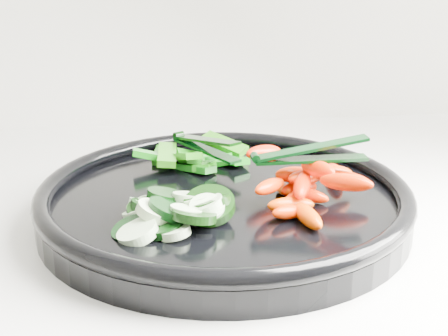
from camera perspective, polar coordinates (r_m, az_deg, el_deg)
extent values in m
cube|color=silver|center=(0.70, -7.48, -3.72)|extent=(2.02, 0.62, 0.03)
cylinder|color=black|center=(0.63, 0.00, -3.63)|extent=(0.47, 0.47, 0.02)
torus|color=black|center=(0.63, 0.00, -2.07)|extent=(0.48, 0.48, 0.02)
cylinder|color=black|center=(0.55, -8.38, -5.57)|extent=(0.05, 0.05, 0.02)
cylinder|color=beige|center=(0.54, -7.90, -5.89)|extent=(0.05, 0.05, 0.02)
cylinder|color=black|center=(0.59, -6.64, -3.83)|extent=(0.06, 0.06, 0.03)
cylinder|color=beige|center=(0.60, -7.36, -3.35)|extent=(0.04, 0.04, 0.02)
cylinder|color=black|center=(0.58, -7.08, -4.16)|extent=(0.04, 0.04, 0.02)
cylinder|color=beige|center=(0.59, -7.58, -3.80)|extent=(0.04, 0.04, 0.02)
cylinder|color=black|center=(0.55, -5.55, -5.51)|extent=(0.05, 0.05, 0.02)
cylinder|color=beige|center=(0.54, -4.53, -5.85)|extent=(0.03, 0.03, 0.02)
cylinder|color=black|center=(0.60, -6.07, -3.33)|extent=(0.06, 0.06, 0.02)
cylinder|color=beige|center=(0.60, -7.13, -3.42)|extent=(0.04, 0.04, 0.01)
cylinder|color=black|center=(0.58, -6.77, -4.02)|extent=(0.06, 0.06, 0.02)
cylinder|color=#D0F2C1|center=(0.60, -6.74, -3.43)|extent=(0.04, 0.04, 0.01)
cylinder|color=black|center=(0.59, -6.05, -3.66)|extent=(0.05, 0.05, 0.03)
cylinder|color=beige|center=(0.58, -7.70, -4.01)|extent=(0.05, 0.05, 0.02)
cylinder|color=black|center=(0.57, -1.00, -3.25)|extent=(0.04, 0.04, 0.02)
cylinder|color=#CCEDBD|center=(0.57, -1.69, -3.54)|extent=(0.05, 0.05, 0.03)
cylinder|color=black|center=(0.59, -5.34, -2.50)|extent=(0.05, 0.05, 0.02)
cylinder|color=#D7FAC8|center=(0.59, -3.31, -2.71)|extent=(0.04, 0.04, 0.01)
cylinder|color=black|center=(0.56, -5.04, -3.86)|extent=(0.05, 0.05, 0.03)
cylinder|color=#DDEFBF|center=(0.56, -6.37, -3.97)|extent=(0.04, 0.05, 0.02)
cylinder|color=black|center=(0.57, -1.37, -3.43)|extent=(0.06, 0.06, 0.03)
cylinder|color=beige|center=(0.56, -1.56, -3.74)|extent=(0.04, 0.04, 0.03)
cylinder|color=black|center=(0.58, -1.55, -3.13)|extent=(0.06, 0.06, 0.02)
cylinder|color=beige|center=(0.58, -2.47, -3.01)|extent=(0.04, 0.04, 0.02)
cylinder|color=black|center=(0.55, -2.76, -4.38)|extent=(0.06, 0.06, 0.02)
cylinder|color=#DDF8C6|center=(0.56, -3.44, -4.00)|extent=(0.04, 0.04, 0.02)
ellipsoid|color=#FE1200|center=(0.60, 6.38, -2.95)|extent=(0.04, 0.04, 0.02)
ellipsoid|color=#E85000|center=(0.59, 6.15, -3.39)|extent=(0.05, 0.03, 0.02)
ellipsoid|color=#E95900|center=(0.57, 7.66, -4.37)|extent=(0.03, 0.05, 0.02)
ellipsoid|color=#F35D00|center=(0.63, 5.51, -1.90)|extent=(0.02, 0.04, 0.02)
ellipsoid|color=red|center=(0.63, 6.88, -1.90)|extent=(0.05, 0.04, 0.02)
ellipsoid|color=#FF3400|center=(0.57, 5.93, -4.04)|extent=(0.04, 0.03, 0.02)
ellipsoid|color=#EE1700|center=(0.61, 7.75, -2.46)|extent=(0.04, 0.03, 0.02)
ellipsoid|color=red|center=(0.68, 10.04, -0.39)|extent=(0.02, 0.05, 0.03)
ellipsoid|color=#F71C00|center=(0.59, 4.20, -1.68)|extent=(0.04, 0.04, 0.02)
ellipsoid|color=#DF5700|center=(0.64, 10.05, -0.37)|extent=(0.05, 0.03, 0.03)
ellipsoid|color=#E04500|center=(0.62, 7.37, -0.90)|extent=(0.05, 0.03, 0.02)
ellipsoid|color=#FF1700|center=(0.60, 7.16, -1.52)|extent=(0.04, 0.06, 0.02)
ellipsoid|color=#E92E00|center=(0.63, 6.63, -0.63)|extent=(0.06, 0.04, 0.03)
ellipsoid|color=#F72700|center=(0.62, 11.09, -1.02)|extent=(0.06, 0.03, 0.02)
ellipsoid|color=#DC4200|center=(0.60, 8.57, -0.08)|extent=(0.04, 0.05, 0.03)
ellipsoid|color=#E92900|center=(0.65, 3.65, 1.42)|extent=(0.05, 0.04, 0.02)
ellipsoid|color=red|center=(0.57, 11.09, -1.30)|extent=(0.05, 0.05, 0.02)
cube|color=#1F730A|center=(0.71, -1.43, 0.38)|extent=(0.04, 0.06, 0.02)
cube|color=#1A6509|center=(0.72, -1.79, 0.74)|extent=(0.07, 0.03, 0.03)
cube|color=#09660B|center=(0.72, 0.55, 0.76)|extent=(0.04, 0.06, 0.02)
cube|color=#0D6209|center=(0.70, -2.61, 0.02)|extent=(0.05, 0.05, 0.01)
cube|color=#0B7412|center=(0.71, -1.53, 0.52)|extent=(0.06, 0.03, 0.02)
cube|color=#196409|center=(0.74, -5.62, 1.21)|extent=(0.03, 0.06, 0.01)
cube|color=#1E700A|center=(0.72, -2.70, 0.67)|extent=(0.02, 0.05, 0.02)
cube|color=#246D0A|center=(0.70, -3.86, 1.07)|extent=(0.04, 0.06, 0.03)
cube|color=#106F0A|center=(0.71, -6.45, 1.11)|extent=(0.05, 0.02, 0.02)
cube|color=#14710A|center=(0.71, -5.23, 1.24)|extent=(0.03, 0.07, 0.01)
cube|color=#25730A|center=(0.75, 0.04, 2.21)|extent=(0.06, 0.06, 0.02)
cylinder|color=black|center=(0.59, 2.86, 0.97)|extent=(0.01, 0.01, 0.01)
cube|color=black|center=(0.61, 7.98, 0.78)|extent=(0.11, 0.02, 0.00)
cube|color=black|center=(0.60, 8.03, 1.82)|extent=(0.11, 0.02, 0.02)
cylinder|color=black|center=(0.75, -4.17, 3.03)|extent=(0.01, 0.01, 0.01)
cube|color=black|center=(0.71, -1.69, 1.69)|extent=(0.07, 0.10, 0.00)
cube|color=black|center=(0.70, -1.70, 2.58)|extent=(0.07, 0.10, 0.02)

